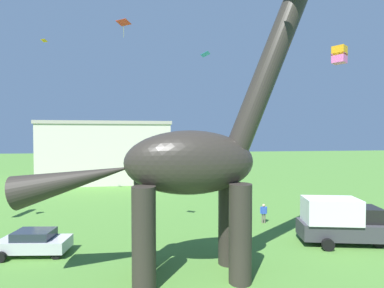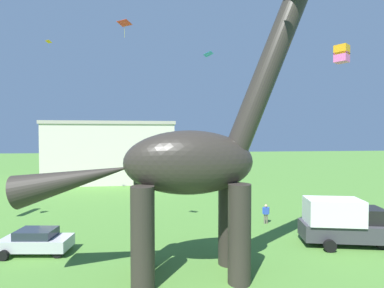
{
  "view_description": "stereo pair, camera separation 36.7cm",
  "coord_description": "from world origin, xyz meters",
  "px_view_note": "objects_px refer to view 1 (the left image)",
  "views": [
    {
      "loc": [
        -2.46,
        -10.37,
        7.51
      ],
      "look_at": [
        0.09,
        6.53,
        7.01
      ],
      "focal_mm": 27.11,
      "sensor_mm": 36.0,
      "label": 1
    },
    {
      "loc": [
        -2.1,
        -10.43,
        7.51
      ],
      "look_at": [
        0.09,
        6.53,
        7.01
      ],
      "focal_mm": 27.11,
      "sensor_mm": 36.0,
      "label": 2
    }
  ],
  "objects_px": {
    "person_photographer": "(264,212)",
    "kite_high_right": "(205,54)",
    "parked_box_truck": "(340,220)",
    "kite_near_low": "(339,55)",
    "kite_near_high": "(44,41)",
    "dinosaur_sculpture": "(189,162)",
    "kite_mid_right": "(124,23)",
    "parked_sedan_left": "(34,242)"
  },
  "relations": [
    {
      "from": "dinosaur_sculpture",
      "to": "kite_near_high",
      "type": "distance_m",
      "value": 24.98
    },
    {
      "from": "kite_high_right",
      "to": "kite_mid_right",
      "type": "height_order",
      "value": "kite_high_right"
    },
    {
      "from": "parked_box_truck",
      "to": "kite_near_low",
      "type": "distance_m",
      "value": 11.19
    },
    {
      "from": "kite_high_right",
      "to": "kite_near_high",
      "type": "xyz_separation_m",
      "value": [
        -17.28,
        1.1,
        1.01
      ]
    },
    {
      "from": "kite_near_low",
      "to": "kite_mid_right",
      "type": "xyz_separation_m",
      "value": [
        -13.95,
        1.74,
        1.95
      ]
    },
    {
      "from": "kite_near_low",
      "to": "kite_near_high",
      "type": "distance_m",
      "value": 28.5
    },
    {
      "from": "parked_sedan_left",
      "to": "kite_high_right",
      "type": "height_order",
      "value": "kite_high_right"
    },
    {
      "from": "parked_box_truck",
      "to": "person_photographer",
      "type": "relative_size",
      "value": 3.6
    },
    {
      "from": "kite_near_low",
      "to": "kite_near_high",
      "type": "height_order",
      "value": "kite_near_high"
    },
    {
      "from": "dinosaur_sculpture",
      "to": "person_photographer",
      "type": "xyz_separation_m",
      "value": [
        7.64,
        8.24,
        -5.08
      ]
    },
    {
      "from": "person_photographer",
      "to": "kite_near_low",
      "type": "bearing_deg",
      "value": 116.11
    },
    {
      "from": "person_photographer",
      "to": "kite_near_high",
      "type": "relative_size",
      "value": 2.06
    },
    {
      "from": "parked_box_truck",
      "to": "kite_high_right",
      "type": "distance_m",
      "value": 21.49
    },
    {
      "from": "dinosaur_sculpture",
      "to": "kite_near_low",
      "type": "bearing_deg",
      "value": 23.11
    },
    {
      "from": "dinosaur_sculpture",
      "to": "kite_high_right",
      "type": "distance_m",
      "value": 20.3
    },
    {
      "from": "person_photographer",
      "to": "kite_mid_right",
      "type": "height_order",
      "value": "kite_mid_right"
    },
    {
      "from": "kite_mid_right",
      "to": "kite_high_right",
      "type": "bearing_deg",
      "value": 58.36
    },
    {
      "from": "dinosaur_sculpture",
      "to": "kite_high_right",
      "type": "xyz_separation_m",
      "value": [
        4.24,
        16.83,
        10.52
      ]
    },
    {
      "from": "parked_box_truck",
      "to": "kite_mid_right",
      "type": "xyz_separation_m",
      "value": [
        -14.65,
        1.07,
        13.1
      ]
    },
    {
      "from": "kite_near_high",
      "to": "dinosaur_sculpture",
      "type": "bearing_deg",
      "value": -53.98
    },
    {
      "from": "kite_near_low",
      "to": "kite_high_right",
      "type": "distance_m",
      "value": 16.21
    },
    {
      "from": "person_photographer",
      "to": "kite_near_low",
      "type": "relative_size",
      "value": 1.51
    },
    {
      "from": "parked_sedan_left",
      "to": "kite_near_low",
      "type": "bearing_deg",
      "value": 2.0
    },
    {
      "from": "kite_mid_right",
      "to": "kite_near_low",
      "type": "bearing_deg",
      "value": -7.11
    },
    {
      "from": "parked_box_truck",
      "to": "kite_near_low",
      "type": "xyz_separation_m",
      "value": [
        -0.7,
        -0.68,
        11.15
      ]
    },
    {
      "from": "kite_near_high",
      "to": "parked_box_truck",
      "type": "bearing_deg",
      "value": -31.91
    },
    {
      "from": "parked_sedan_left",
      "to": "kite_mid_right",
      "type": "height_order",
      "value": "kite_mid_right"
    },
    {
      "from": "parked_box_truck",
      "to": "person_photographer",
      "type": "bearing_deg",
      "value": 135.33
    },
    {
      "from": "parked_box_truck",
      "to": "person_photographer",
      "type": "height_order",
      "value": "parked_box_truck"
    },
    {
      "from": "dinosaur_sculpture",
      "to": "parked_sedan_left",
      "type": "distance_m",
      "value": 11.4
    },
    {
      "from": "dinosaur_sculpture",
      "to": "kite_high_right",
      "type": "bearing_deg",
      "value": 86.46
    },
    {
      "from": "dinosaur_sculpture",
      "to": "person_photographer",
      "type": "relative_size",
      "value": 10.21
    },
    {
      "from": "kite_near_high",
      "to": "kite_mid_right",
      "type": "height_order",
      "value": "kite_near_high"
    },
    {
      "from": "dinosaur_sculpture",
      "to": "kite_mid_right",
      "type": "relative_size",
      "value": 16.36
    },
    {
      "from": "kite_high_right",
      "to": "kite_mid_right",
      "type": "distance_m",
      "value": 15.15
    },
    {
      "from": "kite_near_low",
      "to": "kite_mid_right",
      "type": "distance_m",
      "value": 14.19
    },
    {
      "from": "kite_high_right",
      "to": "person_photographer",
      "type": "bearing_deg",
      "value": -68.41
    },
    {
      "from": "person_photographer",
      "to": "kite_high_right",
      "type": "relative_size",
      "value": 1.11
    },
    {
      "from": "parked_sedan_left",
      "to": "kite_near_low",
      "type": "xyz_separation_m",
      "value": [
        19.54,
        -1.84,
        11.99
      ]
    },
    {
      "from": "dinosaur_sculpture",
      "to": "kite_near_high",
      "type": "bearing_deg",
      "value": 136.63
    },
    {
      "from": "person_photographer",
      "to": "kite_near_low",
      "type": "height_order",
      "value": "kite_near_low"
    },
    {
      "from": "parked_box_truck",
      "to": "kite_mid_right",
      "type": "bearing_deg",
      "value": -171.31
    }
  ]
}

